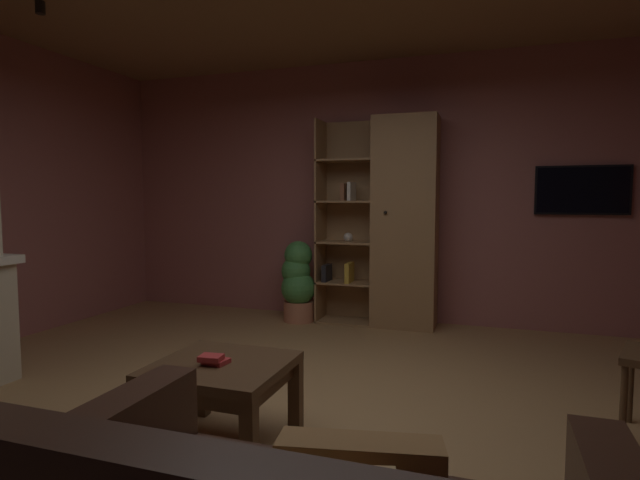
# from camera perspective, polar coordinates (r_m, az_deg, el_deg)

# --- Properties ---
(floor) EXTENTS (6.35, 5.55, 0.02)m
(floor) POSITION_cam_1_polar(r_m,az_deg,el_deg) (3.12, -2.52, -20.36)
(floor) COLOR #A37A4C
(floor) RESTS_ON ground
(wall_back) EXTENTS (6.47, 0.06, 2.78)m
(wall_back) POSITION_cam_1_polar(r_m,az_deg,el_deg) (5.54, 8.08, 5.40)
(wall_back) COLOR #9E5B56
(wall_back) RESTS_ON ground
(window_pane_back) EXTENTS (0.69, 0.01, 0.88)m
(window_pane_back) POSITION_cam_1_polar(r_m,az_deg,el_deg) (5.58, 4.92, 5.19)
(window_pane_back) COLOR white
(bookshelf_cabinet) EXTENTS (1.23, 0.41, 2.14)m
(bookshelf_cabinet) POSITION_cam_1_polar(r_m,az_deg,el_deg) (5.26, 8.61, 1.83)
(bookshelf_cabinet) COLOR #997047
(bookshelf_cabinet) RESTS_ON ground
(coffee_table) EXTENTS (0.68, 0.66, 0.45)m
(coffee_table) POSITION_cam_1_polar(r_m,az_deg,el_deg) (2.84, -10.94, -14.95)
(coffee_table) COLOR #4C331E
(coffee_table) RESTS_ON ground
(table_book_0) EXTENTS (0.13, 0.12, 0.02)m
(table_book_0) POSITION_cam_1_polar(r_m,az_deg,el_deg) (2.79, -11.56, -13.16)
(table_book_0) COLOR #B22D2D
(table_book_0) RESTS_ON coffee_table
(table_book_1) EXTENTS (0.13, 0.10, 0.03)m
(table_book_1) POSITION_cam_1_polar(r_m,az_deg,el_deg) (2.76, -12.12, -12.79)
(table_book_1) COLOR #B22D2D
(table_book_1) RESTS_ON coffee_table
(potted_floor_plant) EXTENTS (0.37, 0.39, 0.86)m
(potted_floor_plant) POSITION_cam_1_polar(r_m,az_deg,el_deg) (5.45, -2.49, -4.65)
(potted_floor_plant) COLOR #B77051
(potted_floor_plant) RESTS_ON ground
(wall_mounted_tv) EXTENTS (0.83, 0.06, 0.47)m
(wall_mounted_tv) POSITION_cam_1_polar(r_m,az_deg,el_deg) (5.44, 27.28, 4.99)
(wall_mounted_tv) COLOR black
(track_light_spot_0) EXTENTS (0.07, 0.07, 0.09)m
(track_light_spot_0) POSITION_cam_1_polar(r_m,az_deg,el_deg) (4.59, -28.85, 21.84)
(track_light_spot_0) COLOR black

